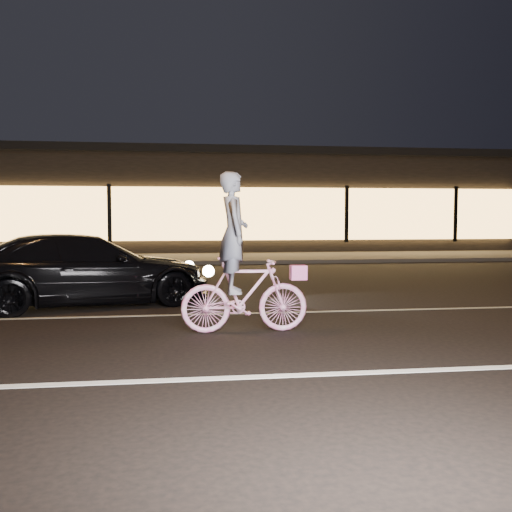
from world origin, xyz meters
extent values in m
plane|color=black|center=(0.00, 0.00, 0.00)|extent=(90.00, 90.00, 0.00)
cube|color=silver|center=(0.00, -1.50, 0.00)|extent=(60.00, 0.12, 0.01)
cube|color=gray|center=(0.00, 2.00, 0.00)|extent=(60.00, 0.10, 0.01)
cube|color=#383533|center=(0.00, 13.00, 0.06)|extent=(30.00, 4.00, 0.12)
cube|color=black|center=(0.00, 19.00, 2.00)|extent=(25.00, 8.00, 4.00)
cube|color=black|center=(0.00, 19.00, 4.05)|extent=(25.40, 8.40, 0.30)
cube|color=#F5B055|center=(0.00, 14.90, 1.60)|extent=(23.00, 0.15, 2.00)
cube|color=black|center=(-4.50, 14.82, 1.60)|extent=(0.15, 0.08, 2.20)
cube|color=black|center=(0.00, 14.82, 1.60)|extent=(0.15, 0.08, 2.20)
cube|color=black|center=(4.50, 14.82, 1.60)|extent=(0.15, 0.08, 2.20)
cube|color=black|center=(9.00, 14.82, 1.60)|extent=(0.15, 0.08, 2.20)
imported|color=#FB3AA3|center=(-1.18, 0.57, 0.50)|extent=(1.65, 0.47, 0.99)
imported|color=silver|center=(-1.32, 0.57, 1.30)|extent=(0.37, 0.57, 1.56)
cube|color=#FA45B4|center=(-0.47, 0.57, 0.77)|extent=(0.21, 0.17, 0.19)
imported|color=black|center=(-3.57, 3.16, 0.61)|extent=(4.50, 2.82, 1.22)
sphere|color=#FFF2BF|center=(-1.82, 4.26, 0.56)|extent=(0.20, 0.20, 0.20)
sphere|color=#FFF2BF|center=(-1.50, 3.19, 0.56)|extent=(0.20, 0.20, 0.20)
camera|label=1|loc=(-2.03, -6.71, 1.51)|focal=40.00mm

